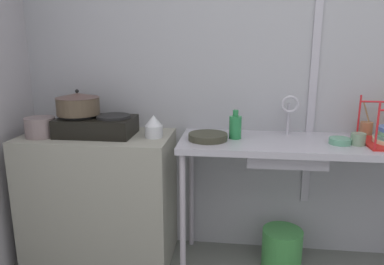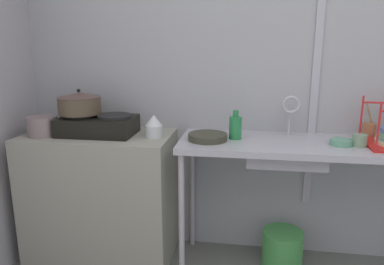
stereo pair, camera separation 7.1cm
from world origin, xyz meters
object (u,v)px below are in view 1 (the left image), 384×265
Objects in this scene: pot_on_left_burner at (78,104)px; bottle_by_sink at (235,127)px; pot_beside_stove at (40,127)px; stove at (97,125)px; utensil_jar at (366,128)px; percolator at (154,127)px; sink_basin at (285,151)px; cup_by_rack at (358,139)px; small_bowl_on_drainboard at (340,141)px; faucet at (290,108)px; frying_pan at (208,137)px; bucket_on_floor at (282,248)px.

bottle_by_sink is at bearing 1.07° from pot_on_left_burner.
bottle_by_sink reaches higher than pot_beside_stove.
utensil_jar is (1.76, 0.20, -0.02)m from stove.
bottle_by_sink is (0.52, 0.03, 0.01)m from percolator.
stove reaches higher than sink_basin.
small_bowl_on_drainboard is at bearing 173.07° from cup_by_rack.
faucet reaches higher than pot_beside_stove.
pot_on_left_burner reaches higher than utensil_jar.
pot_beside_stove reaches higher than cup_by_rack.
frying_pan is 1.33× the size of bottle_by_sink.
frying_pan reaches higher than bucket_on_floor.
utensil_jar is (1.37, 0.22, -0.02)m from percolator.
pot_on_left_burner reaches higher than faucet.
faucet is 1.09× the size of frying_pan.
faucet is 3.14× the size of cup_by_rack.
faucet is at bearing 7.99° from pot_beside_stove.
cup_by_rack is 0.66× the size of small_bowl_on_drainboard.
percolator is at bearing -2.12° from stove.
small_bowl_on_drainboard is 0.33m from utensil_jar.
pot_on_left_burner is at bearing -173.87° from utensil_jar.
cup_by_rack is at bearing -5.36° from bottle_by_sink.
small_bowl_on_drainboard reaches higher than bucket_on_floor.
stove is 1.05× the size of sink_basin.
frying_pan is (1.08, 0.05, -0.04)m from pot_beside_stove.
small_bowl_on_drainboard is (1.65, -0.04, -0.19)m from pot_on_left_burner.
stove is at bearing -178.79° from bottle_by_sink.
pot_beside_stove is 2.25× the size of cup_by_rack.
small_bowl_on_drainboard is at bearing -133.33° from utensil_jar.
pot_beside_stove is at bearing -178.50° from small_bowl_on_drainboard.
utensil_jar is (1.87, 0.20, -0.16)m from pot_on_left_burner.
percolator is 1.19m from bucket_on_floor.
frying_pan is at bearing -2.65° from pot_on_left_burner.
bucket_on_floor is (1.36, 0.01, -0.96)m from pot_on_left_burner.
sink_basin is 0.34m from bottle_by_sink.
cup_by_rack is at bearing -116.80° from utensil_jar.
utensil_jar is at bearing 7.14° from faucet.
small_bowl_on_drainboard is (0.32, -0.02, 0.08)m from sink_basin.
frying_pan is at bearing -3.08° from stove.
pot_beside_stove is at bearing -172.01° from faucet.
pot_on_left_burner is at bearing 20.76° from pot_beside_stove.
percolator is at bearing 178.40° from cup_by_rack.
faucet is at bearing 153.87° from cup_by_rack.
bottle_by_sink is at bearing 1.21° from stove.
small_bowl_on_drainboard is (1.53, -0.04, -0.05)m from stove.
stove is at bearing -173.46° from utensil_jar.
frying_pan is 0.19m from bottle_by_sink.
pot_on_left_burner is 1.05× the size of bucket_on_floor.
bottle_by_sink reaches higher than bucket_on_floor.
faucet is 1.00× the size of bucket_on_floor.
pot_on_left_burner is at bearing -174.25° from faucet.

